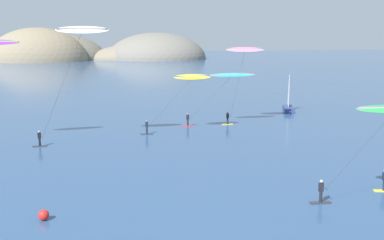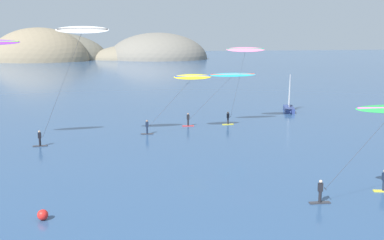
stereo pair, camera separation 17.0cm
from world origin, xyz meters
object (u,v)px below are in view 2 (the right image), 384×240
(kitesurfer_pink, at_px, (244,55))
(kitesurfer_cyan, at_px, (229,78))
(kitesurfer_white, at_px, (79,39))
(marker_buoy, at_px, (43,215))
(kitesurfer_yellow, at_px, (188,82))
(sailboat_near, at_px, (289,108))

(kitesurfer_pink, distance_m, kitesurfer_cyan, 3.56)
(kitesurfer_white, distance_m, marker_buoy, 24.06)
(kitesurfer_cyan, bearing_deg, kitesurfer_yellow, -146.50)
(kitesurfer_yellow, relative_size, kitesurfer_cyan, 0.88)
(kitesurfer_cyan, distance_m, marker_buoy, 36.28)
(sailboat_near, bearing_deg, kitesurfer_white, -151.22)
(sailboat_near, distance_m, kitesurfer_yellow, 22.50)
(sailboat_near, distance_m, marker_buoy, 49.71)
(kitesurfer_cyan, relative_size, marker_buoy, 13.95)
(kitesurfer_yellow, bearing_deg, sailboat_near, 34.82)
(kitesurfer_yellow, bearing_deg, kitesurfer_cyan, 33.50)
(kitesurfer_yellow, distance_m, kitesurfer_pink, 9.32)
(kitesurfer_pink, xyz_separation_m, kitesurfer_cyan, (-1.90, 0.20, -3.01))
(kitesurfer_white, bearing_deg, kitesurfer_pink, 21.44)
(kitesurfer_pink, relative_size, marker_buoy, 14.49)
(kitesurfer_yellow, relative_size, kitesurfer_pink, 0.85)
(kitesurfer_pink, distance_m, kitesurfer_white, 21.93)
(sailboat_near, xyz_separation_m, kitesurfer_white, (-30.23, -16.60, 10.62))
(sailboat_near, bearing_deg, kitesurfer_cyan, -144.52)
(kitesurfer_cyan, bearing_deg, marker_buoy, -124.45)
(kitesurfer_yellow, height_order, kitesurfer_pink, kitesurfer_pink)
(kitesurfer_cyan, relative_size, kitesurfer_white, 0.77)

